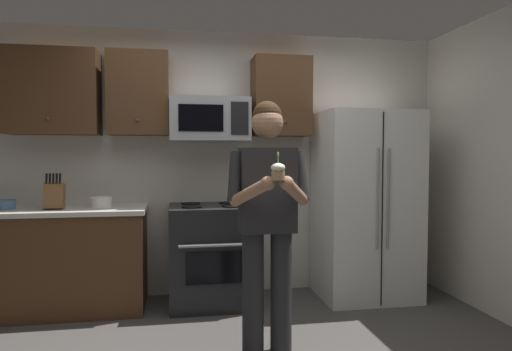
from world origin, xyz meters
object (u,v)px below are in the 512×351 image
(person, at_px, (268,212))
(refrigerator, at_px, (366,205))
(cupcake, at_px, (278,171))
(bowl_small_colored, at_px, (5,204))
(oven_range, at_px, (211,255))
(bowl_large_white, at_px, (101,202))
(knife_block, at_px, (54,196))
(microwave, at_px, (210,120))

(person, bearing_deg, refrigerator, 42.57)
(person, bearing_deg, cupcake, -90.00)
(person, distance_m, cupcake, 0.44)
(bowl_small_colored, bearing_deg, person, -29.13)
(refrigerator, bearing_deg, oven_range, 178.50)
(refrigerator, distance_m, bowl_large_white, 2.49)
(refrigerator, xyz_separation_m, bowl_small_colored, (-3.27, 0.06, 0.06))
(knife_block, bearing_deg, bowl_small_colored, 172.74)
(knife_block, xyz_separation_m, bowl_large_white, (0.37, 0.08, -0.07))
(refrigerator, bearing_deg, person, -137.43)
(cupcake, bearing_deg, oven_range, 101.86)
(refrigerator, xyz_separation_m, bowl_large_white, (-2.48, 0.09, 0.07))
(knife_block, relative_size, bowl_small_colored, 1.79)
(refrigerator, height_order, knife_block, refrigerator)
(refrigerator, xyz_separation_m, cupcake, (-1.19, -1.42, 0.39))
(oven_range, distance_m, refrigerator, 1.56)
(bowl_small_colored, relative_size, cupcake, 1.03)
(refrigerator, height_order, cupcake, refrigerator)
(refrigerator, height_order, bowl_small_colored, refrigerator)
(bowl_large_white, distance_m, bowl_small_colored, 0.79)
(microwave, distance_m, bowl_small_colored, 1.93)
(oven_range, distance_m, cupcake, 1.71)
(microwave, bearing_deg, oven_range, -90.02)
(refrigerator, bearing_deg, cupcake, -129.94)
(cupcake, bearing_deg, bowl_large_white, 130.37)
(refrigerator, distance_m, cupcake, 1.90)
(refrigerator, bearing_deg, bowl_small_colored, 178.90)
(refrigerator, distance_m, knife_block, 2.86)
(bowl_small_colored, height_order, cupcake, cupcake)
(bowl_small_colored, xyz_separation_m, person, (2.08, -1.16, 0.03))
(bowl_small_colored, distance_m, person, 2.38)
(oven_range, bearing_deg, cupcake, -78.14)
(person, bearing_deg, knife_block, 146.39)
(knife_block, xyz_separation_m, cupcake, (1.66, -1.43, 0.26))
(bowl_large_white, distance_m, cupcake, 2.02)
(microwave, relative_size, cupcake, 4.26)
(bowl_small_colored, bearing_deg, refrigerator, -1.10)
(oven_range, bearing_deg, bowl_small_colored, 179.24)
(cupcake, bearing_deg, knife_block, 139.23)
(knife_block, bearing_deg, refrigerator, -0.19)
(refrigerator, distance_m, person, 1.62)
(microwave, relative_size, bowl_large_white, 3.81)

